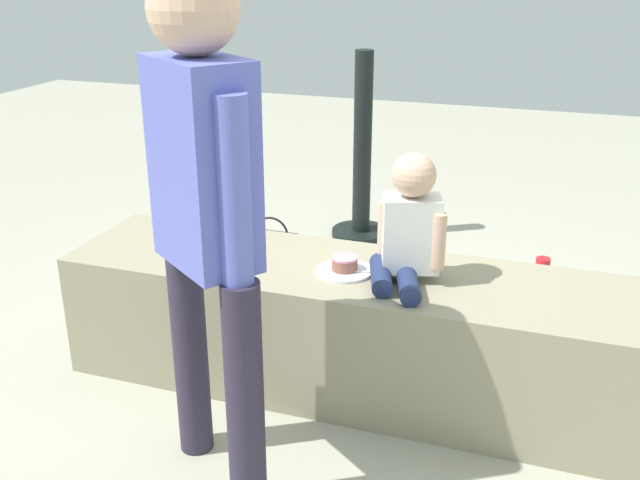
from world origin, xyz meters
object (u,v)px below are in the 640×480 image
object	(u,v)px
cake_plate	(344,267)
adult_standing	(205,198)
water_bottle_near_gift	(392,289)
party_cup_red	(542,268)
handbag_brown_canvas	(537,322)
handbag_black_leather	(272,250)
water_bottle_far_side	(336,299)
gift_bag	(400,253)
child_seated	(409,227)

from	to	relation	value
cake_plate	adult_standing	bearing A→B (deg)	-109.87
water_bottle_near_gift	party_cup_red	bearing A→B (deg)	39.84
handbag_brown_canvas	handbag_black_leather	bearing A→B (deg)	163.26
handbag_black_leather	handbag_brown_canvas	bearing A→B (deg)	-16.74
water_bottle_far_side	handbag_brown_canvas	world-z (taller)	handbag_brown_canvas
gift_bag	party_cup_red	world-z (taller)	gift_bag
gift_bag	party_cup_red	bearing A→B (deg)	22.16
child_seated	handbag_brown_canvas	bearing A→B (deg)	49.52
child_seated	water_bottle_far_side	bearing A→B (deg)	129.56
adult_standing	water_bottle_far_side	world-z (taller)	adult_standing
handbag_black_leather	cake_plate	bearing A→B (deg)	-54.34
adult_standing	handbag_brown_canvas	distance (m)	1.77
adult_standing	gift_bag	distance (m)	1.93
gift_bag	water_bottle_near_gift	xyz separation A→B (m)	(0.03, -0.29, -0.08)
child_seated	handbag_black_leather	xyz separation A→B (m)	(-0.97, 1.00, -0.62)
water_bottle_near_gift	handbag_black_leather	distance (m)	0.77
adult_standing	handbag_black_leather	xyz separation A→B (m)	(-0.49, 1.65, -0.88)
cake_plate	handbag_brown_canvas	world-z (taller)	cake_plate
water_bottle_far_side	party_cup_red	distance (m)	1.24
cake_plate	water_bottle_far_side	world-z (taller)	cake_plate
child_seated	handbag_brown_canvas	xyz separation A→B (m)	(0.48, 0.56, -0.60)
adult_standing	handbag_black_leather	bearing A→B (deg)	106.58
cake_plate	water_bottle_near_gift	size ratio (longest dim) A/B	1.16
water_bottle_far_side	handbag_black_leather	bearing A→B (deg)	138.52
gift_bag	handbag_brown_canvas	size ratio (longest dim) A/B	1.02
water_bottle_near_gift	cake_plate	bearing A→B (deg)	-90.96
cake_plate	gift_bag	distance (m)	1.14
adult_standing	water_bottle_far_side	distance (m)	1.49
water_bottle_near_gift	handbag_brown_canvas	bearing A→B (deg)	-17.21
water_bottle_far_side	handbag_black_leather	xyz separation A→B (m)	(-0.52, 0.46, 0.01)
child_seated	party_cup_red	distance (m)	1.60
cake_plate	handbag_brown_canvas	bearing A→B (deg)	38.44
child_seated	cake_plate	world-z (taller)	child_seated
adult_standing	water_bottle_far_side	size ratio (longest dim) A/B	7.02
water_bottle_near_gift	party_cup_red	distance (m)	0.91
water_bottle_far_side	party_cup_red	bearing A→B (deg)	41.91
cake_plate	water_bottle_far_side	bearing A→B (deg)	110.54
cake_plate	water_bottle_near_gift	xyz separation A→B (m)	(0.01, 0.79, -0.45)
gift_bag	water_bottle_far_side	world-z (taller)	gift_bag
water_bottle_far_side	cake_plate	bearing A→B (deg)	-69.46
child_seated	handbag_black_leather	bearing A→B (deg)	134.00
handbag_black_leather	water_bottle_far_side	bearing A→B (deg)	-41.48
water_bottle_far_side	handbag_black_leather	distance (m)	0.69
water_bottle_far_side	handbag_brown_canvas	size ratio (longest dim) A/B	0.65
adult_standing	water_bottle_near_gift	world-z (taller)	adult_standing
cake_plate	handbag_black_leather	size ratio (longest dim) A/B	0.72
party_cup_red	cake_plate	bearing A→B (deg)	-117.36
adult_standing	handbag_brown_canvas	size ratio (longest dim) A/B	4.57
party_cup_red	handbag_black_leather	distance (m)	1.49
water_bottle_near_gift	handbag_brown_canvas	distance (m)	0.75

